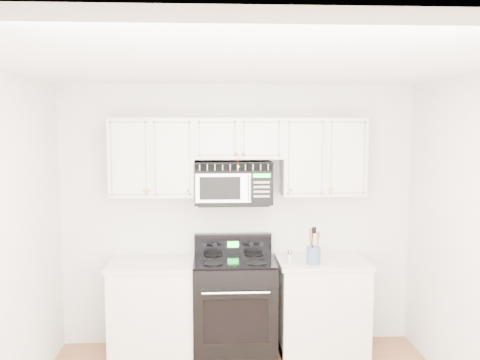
{
  "coord_description": "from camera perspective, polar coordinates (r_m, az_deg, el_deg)",
  "views": [
    {
      "loc": [
        -0.26,
        -3.54,
        2.21
      ],
      "look_at": [
        0.0,
        1.3,
        1.7
      ],
      "focal_mm": 40.0,
      "sensor_mm": 36.0,
      "label": 1
    }
  ],
  "objects": [
    {
      "name": "base_cabinet_left",
      "position": [
        5.31,
        -8.99,
        -13.72
      ],
      "size": [
        0.86,
        0.65,
        0.92
      ],
      "color": "silver",
      "rests_on": "ground"
    },
    {
      "name": "range",
      "position": [
        5.26,
        -0.62,
        -13.18
      ],
      "size": [
        0.77,
        0.7,
        1.12
      ],
      "color": "black",
      "rests_on": "ground"
    },
    {
      "name": "base_cabinet_right",
      "position": [
        5.39,
        8.68,
        -13.42
      ],
      "size": [
        0.86,
        0.65,
        0.92
      ],
      "color": "silver",
      "rests_on": "ground"
    },
    {
      "name": "upper_cabinets",
      "position": [
        5.14,
        -0.17,
        2.89
      ],
      "size": [
        2.44,
        0.37,
        0.75
      ],
      "color": "silver",
      "rests_on": "ground"
    },
    {
      "name": "room",
      "position": [
        3.66,
        1.11,
        -8.43
      ],
      "size": [
        3.51,
        3.51,
        2.61
      ],
      "color": "#936B45",
      "rests_on": "ground"
    },
    {
      "name": "shaker_salt",
      "position": [
        5.11,
        5.37,
        -8.03
      ],
      "size": [
        0.05,
        0.05,
        0.11
      ],
      "color": "silver",
      "rests_on": "base_cabinet_right"
    },
    {
      "name": "utensil_crock",
      "position": [
        5.04,
        7.85,
        -7.85
      ],
      "size": [
        0.13,
        0.13,
        0.34
      ],
      "color": "slate",
      "rests_on": "base_cabinet_right"
    },
    {
      "name": "shaker_pepper",
      "position": [
        5.06,
        5.31,
        -8.24
      ],
      "size": [
        0.04,
        0.04,
        0.1
      ],
      "color": "silver",
      "rests_on": "base_cabinet_right"
    },
    {
      "name": "microwave",
      "position": [
        5.13,
        -0.73,
        -0.25
      ],
      "size": [
        0.74,
        0.42,
        0.41
      ],
      "color": "black",
      "rests_on": "ground"
    }
  ]
}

